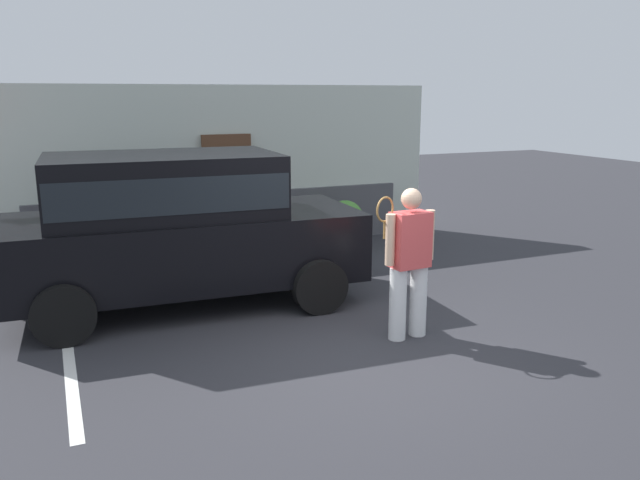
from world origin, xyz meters
The scene contains 6 objects.
ground_plane centered at (0.00, 0.00, 0.00)m, with size 40.00×40.00×0.00m, color #2D2D33.
parking_stripe_0 centered at (-2.93, 1.50, 0.00)m, with size 0.12×4.40×0.01m, color silver.
house_frontage centered at (0.00, 5.59, 1.39)m, with size 8.20×0.40×2.96m.
parked_suv centered at (-1.46, 2.52, 1.15)m, with size 4.68×2.33×2.05m.
tennis_player_man centered at (0.77, 0.30, 0.93)m, with size 0.79×0.31×1.77m.
potted_plant_by_porch centered at (2.01, 4.60, 0.50)m, with size 0.68×0.68×0.89m.
Camera 1 is at (-2.95, -5.77, 2.80)m, focal length 35.57 mm.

